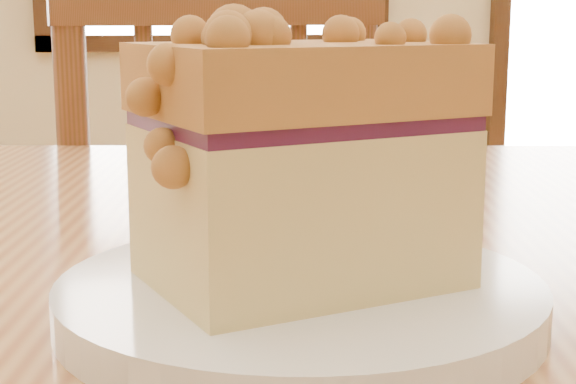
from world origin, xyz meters
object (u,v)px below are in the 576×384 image
(plate, at_px, (300,300))
(cafe_chair_main, at_px, (201,314))
(cafe_table_main, at_px, (419,378))
(cake_slice, at_px, (299,154))

(plate, bearing_deg, cafe_chair_main, 88.49)
(cafe_table_main, relative_size, cake_slice, 8.39)
(plate, relative_size, cake_slice, 1.43)
(cafe_chair_main, bearing_deg, cafe_table_main, 90.63)
(cafe_table_main, height_order, plate, plate)
(cafe_chair_main, distance_m, cake_slice, 0.87)
(cafe_chair_main, height_order, cake_slice, cafe_chair_main)
(plate, xyz_separation_m, cake_slice, (-0.00, 0.00, 0.07))
(cafe_chair_main, distance_m, plate, 0.84)
(cafe_table_main, bearing_deg, plate, -116.72)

